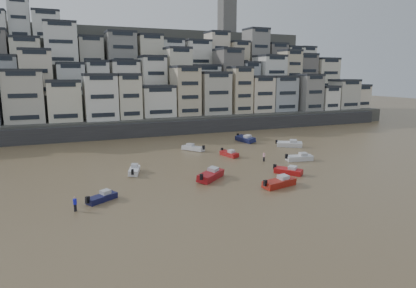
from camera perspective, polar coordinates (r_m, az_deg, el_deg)
name	(u,v)px	position (r m, az deg, el deg)	size (l,w,h in m)	color
ground	(255,257)	(33.44, 7.26, -16.83)	(400.00, 400.00, 0.00)	brown
harbor_wall	(160,129)	(94.91, -7.32, 2.37)	(140.00, 3.00, 3.50)	#38383A
hillside	(142,81)	(133.74, -10.16, 9.54)	(141.04, 66.00, 50.00)	#4C4C47
boat_a	(279,181)	(52.54, 10.91, -5.65)	(5.71, 1.87, 1.56)	maroon
boat_b	(288,170)	(59.27, 12.26, -3.95)	(4.77, 1.56, 1.30)	#A51415
boat_c	(211,174)	(55.05, 0.42, -4.62)	(6.23, 2.04, 1.70)	maroon
boat_d	(299,157)	(68.79, 13.89, -1.92)	(5.33, 1.74, 1.45)	silver
boat_e	(229,153)	(70.47, 3.28, -1.38)	(4.76, 1.56, 1.30)	maroon
boat_f	(134,169)	(59.53, -11.28, -3.82)	(4.96, 1.62, 1.35)	white
boat_g	(289,143)	(81.20, 12.42, 0.10)	(5.81, 1.90, 1.59)	silver
boat_h	(193,147)	(75.68, -2.29, -0.47)	(5.29, 1.73, 1.44)	silver
boat_i	(245,138)	(85.69, 5.75, 0.90)	(6.29, 2.06, 1.71)	#161B45
boat_j	(102,196)	(47.81, -16.03, -7.76)	(4.41, 1.44, 1.20)	#14153F
person_blue	(75,204)	(45.27, -19.78, -8.68)	(0.44, 0.44, 1.74)	#1A1EC8
person_pink	(264,157)	(67.02, 8.60, -1.93)	(0.44, 0.44, 1.74)	#EDA7B7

